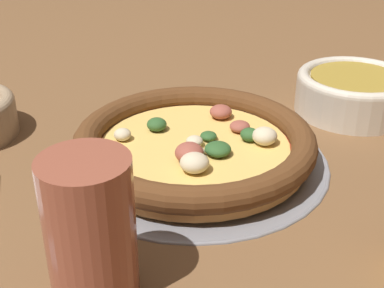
{
  "coord_description": "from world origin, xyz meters",
  "views": [
    {
      "loc": [
        0.52,
        0.0,
        0.3
      ],
      "look_at": [
        0.0,
        0.0,
        0.02
      ],
      "focal_mm": 50.0,
      "sensor_mm": 36.0,
      "label": 1
    }
  ],
  "objects": [
    {
      "name": "bowl_near",
      "position": [
        -0.14,
        0.21,
        0.03
      ],
      "size": [
        0.15,
        0.15,
        0.05
      ],
      "color": "beige",
      "rests_on": "ground_plane"
    },
    {
      "name": "drinking_cup",
      "position": [
        0.2,
        -0.08,
        0.06
      ],
      "size": [
        0.07,
        0.07,
        0.12
      ],
      "color": "brown",
      "rests_on": "ground_plane"
    },
    {
      "name": "pizza",
      "position": [
        0.0,
        0.0,
        0.02
      ],
      "size": [
        0.27,
        0.27,
        0.04
      ],
      "color": "#BC7F42",
      "rests_on": "pizza_tray"
    },
    {
      "name": "ground_plane",
      "position": [
        0.0,
        0.0,
        0.0
      ],
      "size": [
        3.0,
        3.0,
        0.0
      ],
      "primitive_type": "plane",
      "color": "brown"
    },
    {
      "name": "pizza_tray",
      "position": [
        0.0,
        0.0,
        0.0
      ],
      "size": [
        0.3,
        0.3,
        0.01
      ],
      "color": "gray",
      "rests_on": "ground_plane"
    }
  ]
}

